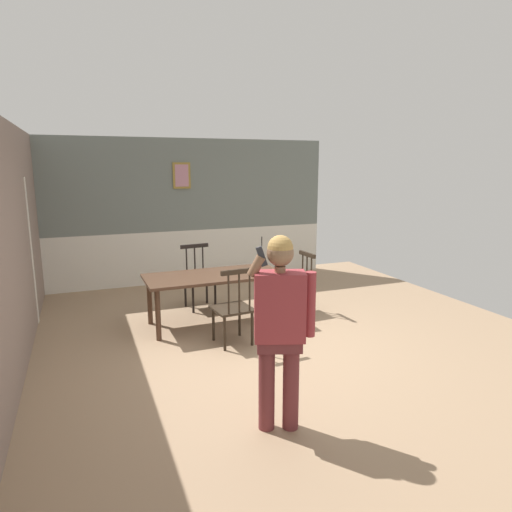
{
  "coord_description": "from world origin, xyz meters",
  "views": [
    {
      "loc": [
        -2.02,
        -5.03,
        2.26
      ],
      "look_at": [
        -0.42,
        -0.96,
        1.37
      ],
      "focal_mm": 31.49,
      "sensor_mm": 36.0,
      "label": 1
    }
  ],
  "objects_px": {
    "chair_at_table_head": "(234,307)",
    "person_figure": "(280,320)",
    "chair_by_doorway": "(199,279)",
    "chair_near_window": "(298,283)",
    "dining_table": "(214,280)"
  },
  "relations": [
    {
      "from": "person_figure",
      "to": "chair_at_table_head",
      "type": "bearing_deg",
      "value": -77.23
    },
    {
      "from": "dining_table",
      "to": "chair_at_table_head",
      "type": "distance_m",
      "value": 0.84
    },
    {
      "from": "dining_table",
      "to": "chair_at_table_head",
      "type": "height_order",
      "value": "chair_at_table_head"
    },
    {
      "from": "chair_near_window",
      "to": "chair_by_doorway",
      "type": "height_order",
      "value": "chair_by_doorway"
    },
    {
      "from": "chair_at_table_head",
      "to": "person_figure",
      "type": "bearing_deg",
      "value": -102.42
    },
    {
      "from": "dining_table",
      "to": "chair_by_doorway",
      "type": "distance_m",
      "value": 0.85
    },
    {
      "from": "chair_by_doorway",
      "to": "chair_at_table_head",
      "type": "bearing_deg",
      "value": 85.06
    },
    {
      "from": "chair_by_doorway",
      "to": "chair_at_table_head",
      "type": "relative_size",
      "value": 0.98
    },
    {
      "from": "chair_near_window",
      "to": "chair_by_doorway",
      "type": "xyz_separation_m",
      "value": [
        -1.37,
        0.81,
        0.0
      ]
    },
    {
      "from": "dining_table",
      "to": "person_figure",
      "type": "distance_m",
      "value": 2.79
    },
    {
      "from": "dining_table",
      "to": "chair_by_doorway",
      "type": "height_order",
      "value": "chair_by_doorway"
    },
    {
      "from": "chair_by_doorway",
      "to": "dining_table",
      "type": "bearing_deg",
      "value": 85.07
    },
    {
      "from": "dining_table",
      "to": "chair_near_window",
      "type": "height_order",
      "value": "chair_near_window"
    },
    {
      "from": "dining_table",
      "to": "chair_near_window",
      "type": "bearing_deg",
      "value": 0.78
    },
    {
      "from": "chair_at_table_head",
      "to": "person_figure",
      "type": "height_order",
      "value": "person_figure"
    }
  ]
}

